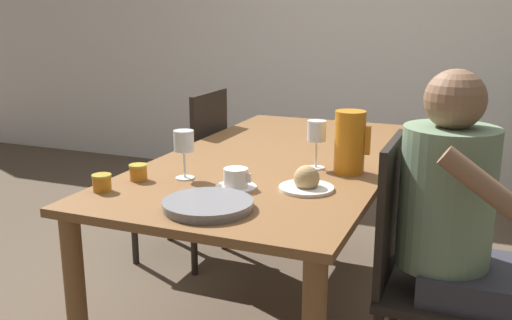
{
  "coord_description": "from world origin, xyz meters",
  "views": [
    {
      "loc": [
        0.81,
        -2.26,
        1.35
      ],
      "look_at": [
        0.0,
        -0.28,
        0.8
      ],
      "focal_mm": 40.0,
      "sensor_mm": 36.0,
      "label": 1
    }
  ],
  "objects_px": {
    "chair_person_side": "(422,272)",
    "chair_opposite": "(191,173)",
    "jam_jar_red": "(102,182)",
    "red_pitcher": "(350,142)",
    "wine_glass_water": "(317,133)",
    "serving_tray": "(208,205)",
    "wine_glass_juice": "(184,144)",
    "teacup_near_person": "(236,180)",
    "jam_jar_amber": "(138,171)",
    "person_seated": "(456,220)",
    "bread_plate": "(307,182)"
  },
  "relations": [
    {
      "from": "chair_opposite",
      "to": "bread_plate",
      "type": "height_order",
      "value": "chair_opposite"
    },
    {
      "from": "wine_glass_water",
      "to": "bread_plate",
      "type": "xyz_separation_m",
      "value": [
        0.05,
        -0.29,
        -0.12
      ]
    },
    {
      "from": "wine_glass_juice",
      "to": "teacup_near_person",
      "type": "distance_m",
      "value": 0.25
    },
    {
      "from": "red_pitcher",
      "to": "bread_plate",
      "type": "relative_size",
      "value": 1.25
    },
    {
      "from": "teacup_near_person",
      "to": "serving_tray",
      "type": "xyz_separation_m",
      "value": [
        0.01,
        -0.24,
        -0.02
      ]
    },
    {
      "from": "chair_person_side",
      "to": "jam_jar_red",
      "type": "xyz_separation_m",
      "value": [
        -1.07,
        -0.29,
        0.28
      ]
    },
    {
      "from": "jam_jar_red",
      "to": "person_seated",
      "type": "bearing_deg",
      "value": 13.77
    },
    {
      "from": "red_pitcher",
      "to": "teacup_near_person",
      "type": "distance_m",
      "value": 0.49
    },
    {
      "from": "person_seated",
      "to": "serving_tray",
      "type": "distance_m",
      "value": 0.8
    },
    {
      "from": "chair_opposite",
      "to": "wine_glass_water",
      "type": "relative_size",
      "value": 4.92
    },
    {
      "from": "wine_glass_water",
      "to": "chair_opposite",
      "type": "bearing_deg",
      "value": 148.49
    },
    {
      "from": "teacup_near_person",
      "to": "jam_jar_red",
      "type": "distance_m",
      "value": 0.47
    },
    {
      "from": "chair_person_side",
      "to": "person_seated",
      "type": "xyz_separation_m",
      "value": [
        0.09,
        -0.01,
        0.2
      ]
    },
    {
      "from": "chair_person_side",
      "to": "serving_tray",
      "type": "height_order",
      "value": "chair_person_side"
    },
    {
      "from": "red_pitcher",
      "to": "teacup_near_person",
      "type": "relative_size",
      "value": 1.63
    },
    {
      "from": "wine_glass_juice",
      "to": "jam_jar_amber",
      "type": "height_order",
      "value": "wine_glass_juice"
    },
    {
      "from": "wine_glass_juice",
      "to": "jam_jar_red",
      "type": "bearing_deg",
      "value": -127.71
    },
    {
      "from": "chair_opposite",
      "to": "teacup_near_person",
      "type": "bearing_deg",
      "value": -142.93
    },
    {
      "from": "person_seated",
      "to": "red_pitcher",
      "type": "distance_m",
      "value": 0.53
    },
    {
      "from": "teacup_near_person",
      "to": "bread_plate",
      "type": "relative_size",
      "value": 0.76
    },
    {
      "from": "wine_glass_water",
      "to": "jam_jar_amber",
      "type": "bearing_deg",
      "value": -143.98
    },
    {
      "from": "teacup_near_person",
      "to": "serving_tray",
      "type": "distance_m",
      "value": 0.24
    },
    {
      "from": "wine_glass_water",
      "to": "chair_person_side",
      "type": "bearing_deg",
      "value": -30.93
    },
    {
      "from": "chair_person_side",
      "to": "chair_opposite",
      "type": "xyz_separation_m",
      "value": [
        -1.32,
        0.8,
        0.0
      ]
    },
    {
      "from": "serving_tray",
      "to": "wine_glass_water",
      "type": "bearing_deg",
      "value": 73.76
    },
    {
      "from": "teacup_near_person",
      "to": "serving_tray",
      "type": "relative_size",
      "value": 0.51
    },
    {
      "from": "wine_glass_water",
      "to": "wine_glass_juice",
      "type": "relative_size",
      "value": 1.05
    },
    {
      "from": "wine_glass_water",
      "to": "serving_tray",
      "type": "xyz_separation_m",
      "value": [
        -0.18,
        -0.6,
        -0.13
      ]
    },
    {
      "from": "chair_person_side",
      "to": "chair_opposite",
      "type": "height_order",
      "value": "same"
    },
    {
      "from": "chair_person_side",
      "to": "jam_jar_red",
      "type": "distance_m",
      "value": 1.14
    },
    {
      "from": "red_pitcher",
      "to": "jam_jar_red",
      "type": "bearing_deg",
      "value": -142.88
    },
    {
      "from": "bread_plate",
      "to": "jam_jar_amber",
      "type": "bearing_deg",
      "value": -168.87
    },
    {
      "from": "chair_person_side",
      "to": "person_seated",
      "type": "height_order",
      "value": "person_seated"
    },
    {
      "from": "wine_glass_juice",
      "to": "serving_tray",
      "type": "distance_m",
      "value": 0.39
    },
    {
      "from": "jam_jar_amber",
      "to": "wine_glass_water",
      "type": "bearing_deg",
      "value": 36.02
    },
    {
      "from": "chair_person_side",
      "to": "serving_tray",
      "type": "distance_m",
      "value": 0.76
    },
    {
      "from": "wine_glass_water",
      "to": "teacup_near_person",
      "type": "xyz_separation_m",
      "value": [
        -0.19,
        -0.36,
        -0.11
      ]
    },
    {
      "from": "wine_glass_water",
      "to": "jam_jar_amber",
      "type": "distance_m",
      "value": 0.7
    },
    {
      "from": "red_pitcher",
      "to": "bread_plate",
      "type": "distance_m",
      "value": 0.3
    },
    {
      "from": "red_pitcher",
      "to": "wine_glass_juice",
      "type": "height_order",
      "value": "red_pitcher"
    },
    {
      "from": "teacup_near_person",
      "to": "jam_jar_amber",
      "type": "distance_m",
      "value": 0.38
    },
    {
      "from": "bread_plate",
      "to": "jam_jar_red",
      "type": "distance_m",
      "value": 0.71
    },
    {
      "from": "person_seated",
      "to": "teacup_near_person",
      "type": "xyz_separation_m",
      "value": [
        -0.74,
        -0.07,
        0.07
      ]
    },
    {
      "from": "wine_glass_juice",
      "to": "jam_jar_red",
      "type": "distance_m",
      "value": 0.33
    },
    {
      "from": "wine_glass_juice",
      "to": "teacup_near_person",
      "type": "height_order",
      "value": "wine_glass_juice"
    },
    {
      "from": "person_seated",
      "to": "serving_tray",
      "type": "xyz_separation_m",
      "value": [
        -0.73,
        -0.32,
        0.06
      ]
    },
    {
      "from": "chair_person_side",
      "to": "teacup_near_person",
      "type": "xyz_separation_m",
      "value": [
        -0.65,
        -0.09,
        0.28
      ]
    },
    {
      "from": "chair_opposite",
      "to": "jam_jar_amber",
      "type": "relative_size",
      "value": 13.99
    },
    {
      "from": "person_seated",
      "to": "wine_glass_water",
      "type": "height_order",
      "value": "person_seated"
    },
    {
      "from": "chair_person_side",
      "to": "wine_glass_juice",
      "type": "height_order",
      "value": "chair_person_side"
    }
  ]
}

